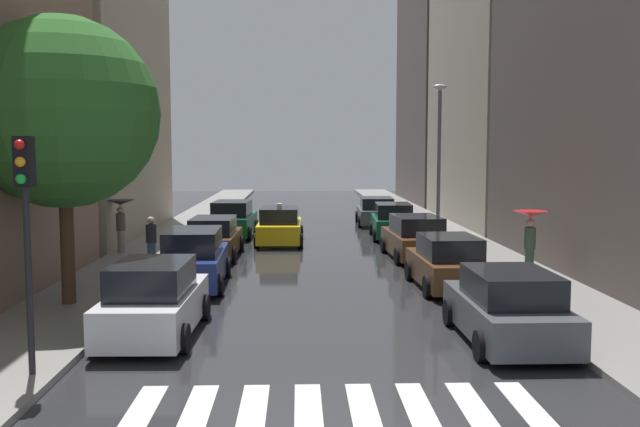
# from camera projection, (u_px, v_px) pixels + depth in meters

# --- Properties ---
(ground_plane) EXTENTS (28.00, 72.00, 0.04)m
(ground_plane) POSITION_uv_depth(u_px,v_px,m) (311.00, 236.00, 33.87)
(ground_plane) COLOR #29292C
(sidewalk_left) EXTENTS (3.00, 72.00, 0.15)m
(sidewalk_left) POSITION_uv_depth(u_px,v_px,m) (176.00, 235.00, 33.66)
(sidewalk_left) COLOR gray
(sidewalk_left) RESTS_ON ground
(sidewalk_right) EXTENTS (3.00, 72.00, 0.15)m
(sidewalk_right) POSITION_uv_depth(u_px,v_px,m) (444.00, 234.00, 34.07)
(sidewalk_right) COLOR gray
(sidewalk_right) RESTS_ON ground
(crosswalk_stripes) EXTENTS (6.75, 2.20, 0.01)m
(crosswalk_stripes) POSITION_uv_depth(u_px,v_px,m) (336.00, 407.00, 11.48)
(crosswalk_stripes) COLOR silver
(crosswalk_stripes) RESTS_ON ground
(building_left_mid) EXTENTS (6.00, 14.23, 15.91)m
(building_left_mid) POSITION_uv_depth(u_px,v_px,m) (80.00, 70.00, 33.37)
(building_left_mid) COLOR #B2A38C
(building_left_mid) RESTS_ON ground
(building_right_mid) EXTENTS (6.00, 14.67, 15.27)m
(building_right_mid) POSITION_uv_depth(u_px,v_px,m) (506.00, 87.00, 39.02)
(building_right_mid) COLOR #9E9384
(building_right_mid) RESTS_ON ground
(building_right_far) EXTENTS (6.00, 14.26, 23.55)m
(building_right_far) POSITION_uv_depth(u_px,v_px,m) (449.00, 50.00, 53.84)
(building_right_far) COLOR #564C47
(building_right_far) RESTS_ON ground
(parked_car_left_nearest) EXTENTS (2.08, 4.38, 1.73)m
(parked_car_left_nearest) POSITION_uv_depth(u_px,v_px,m) (154.00, 301.00, 15.74)
(parked_car_left_nearest) COLOR silver
(parked_car_left_nearest) RESTS_ON ground
(parked_car_left_second) EXTENTS (2.09, 4.68, 1.78)m
(parked_car_left_second) POSITION_uv_depth(u_px,v_px,m) (194.00, 260.00, 21.45)
(parked_car_left_second) COLOR navy
(parked_car_left_second) RESTS_ON ground
(parked_car_left_third) EXTENTS (2.06, 4.52, 1.58)m
(parked_car_left_third) POSITION_uv_depth(u_px,v_px,m) (214.00, 238.00, 27.19)
(parked_car_left_third) COLOR brown
(parked_car_left_third) RESTS_ON ground
(parked_car_left_fourth) EXTENTS (2.28, 4.67, 1.72)m
(parked_car_left_fourth) POSITION_uv_depth(u_px,v_px,m) (233.00, 220.00, 33.65)
(parked_car_left_fourth) COLOR #0C4C2D
(parked_car_left_fourth) RESTS_ON ground
(parked_car_right_nearest) EXTENTS (2.13, 4.34, 1.61)m
(parked_car_right_nearest) POSITION_uv_depth(u_px,v_px,m) (508.00, 308.00, 15.25)
(parked_car_right_nearest) COLOR #474C51
(parked_car_right_nearest) RESTS_ON ground
(parked_car_right_second) EXTENTS (2.12, 4.16, 1.62)m
(parked_car_right_second) POSITION_uv_depth(u_px,v_px,m) (448.00, 264.00, 21.13)
(parked_car_right_second) COLOR brown
(parked_car_right_second) RESTS_ON ground
(parked_car_right_third) EXTENTS (2.30, 4.63, 1.66)m
(parked_car_right_third) POSITION_uv_depth(u_px,v_px,m) (415.00, 238.00, 26.92)
(parked_car_right_third) COLOR brown
(parked_car_right_third) RESTS_ON ground
(parked_car_right_fourth) EXTENTS (2.19, 4.34, 1.66)m
(parked_car_right_fourth) POSITION_uv_depth(u_px,v_px,m) (393.00, 222.00, 33.01)
(parked_car_right_fourth) COLOR #0C4C2D
(parked_car_right_fourth) RESTS_ON ground
(parked_car_right_fifth) EXTENTS (2.29, 4.52, 1.54)m
(parked_car_right_fifth) POSITION_uv_depth(u_px,v_px,m) (376.00, 212.00, 38.76)
(parked_car_right_fifth) COLOR #474C51
(parked_car_right_fifth) RESTS_ON ground
(taxi_midroad) EXTENTS (2.13, 4.48, 1.81)m
(taxi_midroad) POSITION_uv_depth(u_px,v_px,m) (280.00, 226.00, 31.19)
(taxi_midroad) COLOR yellow
(taxi_midroad) RESTS_ON ground
(pedestrian_foreground) EXTENTS (1.07, 1.07, 2.11)m
(pedestrian_foreground) POSITION_uv_depth(u_px,v_px,m) (530.00, 228.00, 22.23)
(pedestrian_foreground) COLOR #38513D
(pedestrian_foreground) RESTS_ON sidewalk_right
(pedestrian_near_tree) EXTENTS (1.10, 1.10, 2.08)m
(pedestrian_near_tree) POSITION_uv_depth(u_px,v_px,m) (120.00, 213.00, 27.38)
(pedestrian_near_tree) COLOR gray
(pedestrian_near_tree) RESTS_ON sidewalk_left
(pedestrian_by_kerb) EXTENTS (0.36, 0.36, 1.73)m
(pedestrian_by_kerb) POSITION_uv_depth(u_px,v_px,m) (151.00, 240.00, 24.24)
(pedestrian_by_kerb) COLOR navy
(pedestrian_by_kerb) RESTS_ON sidewalk_left
(street_tree_left) EXTENTS (4.97, 4.97, 7.49)m
(street_tree_left) POSITION_uv_depth(u_px,v_px,m) (63.00, 113.00, 18.07)
(street_tree_left) COLOR #513823
(street_tree_left) RESTS_ON sidewalk_left
(traffic_light_left_corner) EXTENTS (0.30, 0.42, 4.30)m
(traffic_light_left_corner) POSITION_uv_depth(u_px,v_px,m) (25.00, 202.00, 12.42)
(traffic_light_left_corner) COLOR black
(traffic_light_left_corner) RESTS_ON sidewalk_left
(lamp_post_right) EXTENTS (0.60, 0.28, 6.85)m
(lamp_post_right) POSITION_uv_depth(u_px,v_px,m) (439.00, 151.00, 30.55)
(lamp_post_right) COLOR #595B60
(lamp_post_right) RESTS_ON sidewalk_right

